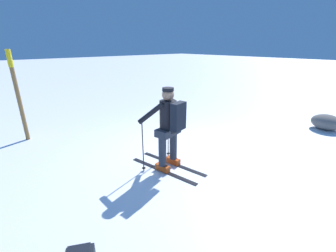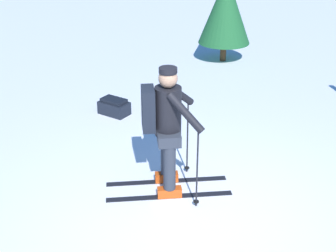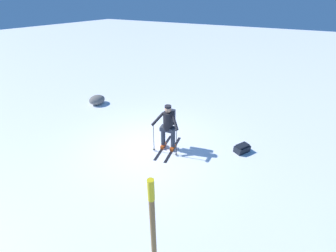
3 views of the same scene
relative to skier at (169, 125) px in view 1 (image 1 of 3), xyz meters
The scene contains 4 objects.
ground_plane 1.20m from the skier, 63.16° to the right, with size 80.00×80.00×0.00m, color white.
skier is the anchor object (origin of this frame).
trail_marker 4.00m from the skier, 26.94° to the left, with size 0.11×0.11×2.26m.
rock_boulder 5.17m from the skier, 106.32° to the right, with size 0.80×0.68×0.44m, color slate.
Camera 1 is at (-3.32, 3.36, 2.37)m, focal length 24.00 mm.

